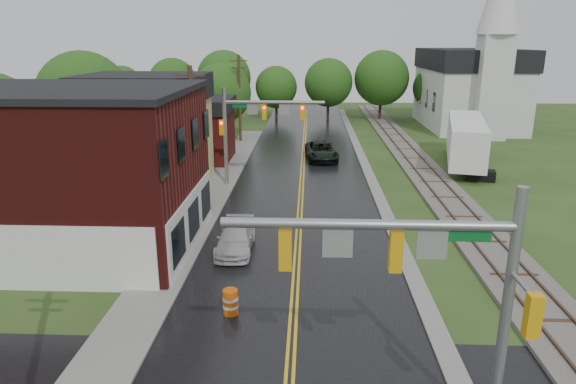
# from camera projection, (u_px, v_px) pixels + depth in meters

# --- Properties ---
(main_road) EXTENTS (10.00, 90.00, 0.02)m
(main_road) POSITION_uv_depth(u_px,v_px,m) (302.00, 176.00, 41.15)
(main_road) COLOR black
(main_road) RESTS_ON ground
(curb_right) EXTENTS (0.80, 70.00, 0.12)m
(curb_right) POSITION_uv_depth(u_px,v_px,m) (364.00, 162.00, 45.72)
(curb_right) COLOR gray
(curb_right) RESTS_ON ground
(sidewalk_left) EXTENTS (2.40, 50.00, 0.12)m
(sidewalk_left) POSITION_uv_depth(u_px,v_px,m) (214.00, 193.00, 36.62)
(sidewalk_left) COLOR gray
(sidewalk_left) RESTS_ON ground
(brick_building) EXTENTS (14.30, 10.30, 8.30)m
(brick_building) POSITION_uv_depth(u_px,v_px,m) (53.00, 170.00, 26.11)
(brick_building) COLOR #4D1210
(brick_building) RESTS_ON ground
(yellow_house) EXTENTS (8.00, 7.00, 6.40)m
(yellow_house) POSITION_uv_depth(u_px,v_px,m) (149.00, 145.00, 36.85)
(yellow_house) COLOR tan
(yellow_house) RESTS_ON ground
(darkred_building) EXTENTS (7.00, 6.00, 4.40)m
(darkred_building) POSITION_uv_depth(u_px,v_px,m) (191.00, 136.00, 45.72)
(darkred_building) COLOR #3F0F0C
(darkred_building) RESTS_ON ground
(church) EXTENTS (10.40, 18.40, 20.00)m
(church) POSITION_uv_depth(u_px,v_px,m) (473.00, 80.00, 61.39)
(church) COLOR silver
(church) RESTS_ON ground
(railroad) EXTENTS (3.20, 80.00, 0.30)m
(railroad) POSITION_uv_depth(u_px,v_px,m) (416.00, 162.00, 45.50)
(railroad) COLOR #59544C
(railroad) RESTS_ON ground
(traffic_signal_near) EXTENTS (7.34, 0.30, 7.20)m
(traffic_signal_near) POSITION_uv_depth(u_px,v_px,m) (425.00, 272.00, 12.79)
(traffic_signal_near) COLOR gray
(traffic_signal_near) RESTS_ON ground
(traffic_signal_far) EXTENTS (7.34, 0.43, 7.20)m
(traffic_signal_far) POSITION_uv_depth(u_px,v_px,m) (254.00, 119.00, 37.00)
(traffic_signal_far) COLOR gray
(traffic_signal_far) RESTS_ON ground
(utility_pole_b) EXTENTS (1.80, 0.28, 9.00)m
(utility_pole_b) POSITION_uv_depth(u_px,v_px,m) (193.00, 135.00, 32.42)
(utility_pole_b) COLOR #382616
(utility_pole_b) RESTS_ON ground
(utility_pole_c) EXTENTS (1.80, 0.28, 9.00)m
(utility_pole_c) POSITION_uv_depth(u_px,v_px,m) (240.00, 97.00, 53.48)
(utility_pole_c) COLOR #382616
(utility_pole_c) RESTS_ON ground
(tree_left_b) EXTENTS (7.60, 7.60, 9.69)m
(tree_left_b) POSITION_uv_depth(u_px,v_px,m) (86.00, 100.00, 42.06)
(tree_left_b) COLOR black
(tree_left_b) RESTS_ON ground
(tree_left_c) EXTENTS (6.00, 6.00, 7.65)m
(tree_left_c) POSITION_uv_depth(u_px,v_px,m) (162.00, 104.00, 49.90)
(tree_left_c) COLOR black
(tree_left_c) RESTS_ON ground
(tree_left_e) EXTENTS (6.40, 6.40, 8.16)m
(tree_left_e) POSITION_uv_depth(u_px,v_px,m) (223.00, 94.00, 55.35)
(tree_left_e) COLOR black
(tree_left_e) RESTS_ON ground
(suv_dark) EXTENTS (3.18, 5.91, 1.58)m
(suv_dark) POSITION_uv_depth(u_px,v_px,m) (321.00, 151.00, 46.42)
(suv_dark) COLOR black
(suv_dark) RESTS_ON ground
(pickup_white) EXTENTS (1.86, 4.45, 1.28)m
(pickup_white) POSITION_uv_depth(u_px,v_px,m) (236.00, 239.00, 26.45)
(pickup_white) COLOR silver
(pickup_white) RESTS_ON ground
(semi_trailer) EXTENTS (5.64, 13.01, 3.98)m
(semi_trailer) POSITION_uv_depth(u_px,v_px,m) (466.00, 139.00, 43.67)
(semi_trailer) COLOR black
(semi_trailer) RESTS_ON ground
(construction_barrel) EXTENTS (0.73, 0.73, 1.06)m
(construction_barrel) POSITION_uv_depth(u_px,v_px,m) (231.00, 302.00, 20.32)
(construction_barrel) COLOR #D05009
(construction_barrel) RESTS_ON ground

